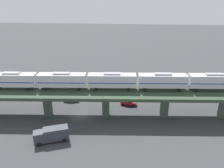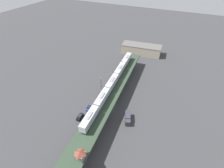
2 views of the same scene
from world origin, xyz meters
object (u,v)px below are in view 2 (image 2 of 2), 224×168
at_px(street_lamp, 101,82).
at_px(street_car_red, 107,88).
at_px(subway_train, 112,82).
at_px(delivery_truck, 128,118).
at_px(warehouse_building, 141,49).
at_px(street_car_black, 80,117).
at_px(street_car_blue, 89,108).
at_px(signal_hut, 80,155).

bearing_deg(street_lamp, street_car_red, -2.74).
relative_size(subway_train, delivery_truck, 8.30).
bearing_deg(warehouse_building, street_car_black, -94.43).
height_order(street_car_blue, delivery_truck, delivery_truck).
xyz_separation_m(signal_hut, delivery_truck, (6.28, 27.52, -7.00)).
xyz_separation_m(street_car_red, street_lamp, (-3.42, 0.16, 3.17)).
height_order(street_car_red, warehouse_building, warehouse_building).
height_order(delivery_truck, street_lamp, street_lamp).
xyz_separation_m(delivery_truck, street_lamp, (-21.93, 15.99, 2.35)).
xyz_separation_m(street_car_black, street_car_red, (1.72, 23.89, 0.00)).
distance_m(subway_train, street_car_blue, 16.59).
xyz_separation_m(street_car_black, warehouse_building, (5.75, 74.17, 2.47)).
distance_m(signal_hut, street_car_black, 25.19).
bearing_deg(street_car_red, street_car_black, -94.13).
xyz_separation_m(delivery_truck, warehouse_building, (-14.49, 66.12, 1.65)).
bearing_deg(street_car_red, subway_train, -38.64).
distance_m(signal_hut, street_lamp, 46.47).
xyz_separation_m(subway_train, street_car_blue, (-6.15, -12.81, -8.57)).
bearing_deg(street_car_blue, delivery_truck, 3.57).
distance_m(street_car_black, street_car_blue, 6.90).
distance_m(street_car_blue, warehouse_building, 67.55).
relative_size(street_car_blue, delivery_truck, 0.60).
bearing_deg(signal_hut, street_car_black, 125.64).
relative_size(signal_hut, street_car_blue, 0.76).
height_order(signal_hut, street_lamp, signal_hut).
bearing_deg(signal_hut, delivery_truck, 77.15).
distance_m(delivery_truck, street_lamp, 27.24).
bearing_deg(street_lamp, delivery_truck, -36.11).
relative_size(street_car_blue, street_car_red, 0.99).
bearing_deg(street_car_black, street_car_blue, 82.77).
relative_size(street_car_black, street_car_red, 0.97).
relative_size(street_car_blue, street_lamp, 0.66).
xyz_separation_m(signal_hut, street_car_black, (-13.95, 19.46, -7.83)).
bearing_deg(street_car_black, warehouse_building, 85.57).
xyz_separation_m(street_car_blue, street_car_red, (0.86, 17.04, 0.00)).
bearing_deg(warehouse_building, street_lamp, -98.44).
xyz_separation_m(street_car_blue, street_lamp, (-2.56, 17.20, 3.17)).
distance_m(subway_train, street_car_black, 22.56).
distance_m(signal_hut, warehouse_building, 94.15).
bearing_deg(street_car_blue, street_car_black, -97.23).
relative_size(signal_hut, street_car_red, 0.75).
height_order(street_car_blue, street_car_red, same).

